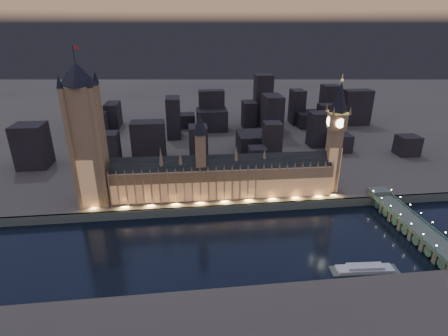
{
  "coord_description": "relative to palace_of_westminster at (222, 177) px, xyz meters",
  "views": [
    {
      "loc": [
        -28.14,
        -229.34,
        156.85
      ],
      "look_at": [
        5.0,
        55.0,
        38.0
      ],
      "focal_mm": 28.0,
      "sensor_mm": 36.0,
      "label": 1
    }
  ],
  "objects": [
    {
      "name": "westminster_bridge",
      "position": [
        146.11,
        -65.18,
        -20.38
      ],
      "size": [
        18.6,
        113.0,
        15.9
      ],
      "color": "#49584E",
      "rests_on": "ground"
    },
    {
      "name": "river_boat",
      "position": [
        86.11,
        -109.47,
        -24.81
      ],
      "size": [
        47.3,
        13.9,
        4.5
      ],
      "color": "#49584E",
      "rests_on": "ground"
    },
    {
      "name": "palace_of_westminster",
      "position": [
        0.0,
        0.0,
        0.0
      ],
      "size": [
        202.0,
        24.47,
        78.0
      ],
      "color": "olive",
      "rests_on": "north_bank"
    },
    {
      "name": "north_bank",
      "position": [
        -3.94,
        458.26,
        -22.37
      ],
      "size": [
        2000.0,
        960.0,
        8.0
      ],
      "primitive_type": "cube",
      "color": "#423C38",
      "rests_on": "ground"
    },
    {
      "name": "embankment_wall",
      "position": [
        -3.94,
        -20.74,
        -22.37
      ],
      "size": [
        2000.0,
        2.5,
        8.0
      ],
      "primitive_type": "cube",
      "color": "#49584E",
      "rests_on": "ground"
    },
    {
      "name": "victoria_tower",
      "position": [
        -113.94,
        0.19,
        48.0
      ],
      "size": [
        31.68,
        31.68,
        133.3
      ],
      "color": "olive",
      "rests_on": "north_bank"
    },
    {
      "name": "elizabeth_tower",
      "position": [
        104.06,
        0.19,
        42.26
      ],
      "size": [
        18.0,
        18.0,
        108.75
      ],
      "color": "olive",
      "rests_on": "north_bank"
    },
    {
      "name": "ground_plane",
      "position": [
        -3.94,
        -61.74,
        -26.37
      ],
      "size": [
        2000.0,
        2000.0,
        0.0
      ],
      "primitive_type": "plane",
      "color": "black",
      "rests_on": "ground"
    },
    {
      "name": "city_backdrop",
      "position": [
        34.14,
        184.11,
        4.73
      ],
      "size": [
        473.81,
        215.63,
        77.59
      ],
      "color": "black",
      "rests_on": "north_bank"
    }
  ]
}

